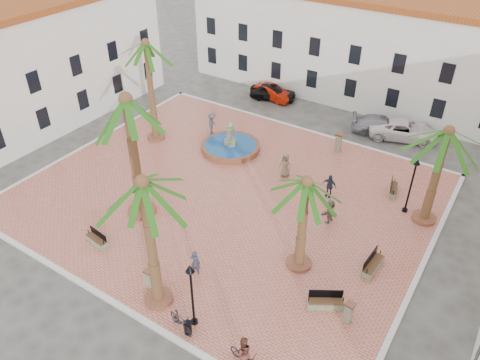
{
  "coord_description": "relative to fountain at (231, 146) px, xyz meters",
  "views": [
    {
      "loc": [
        14.65,
        -21.01,
        18.97
      ],
      "look_at": [
        1.0,
        0.0,
        1.6
      ],
      "focal_mm": 35.0,
      "sensor_mm": 36.0,
      "label": 1
    }
  ],
  "objects": [
    {
      "name": "ground",
      "position": [
        3.04,
        -4.87,
        -0.47
      ],
      "size": [
        120.0,
        120.0,
        0.0
      ],
      "primitive_type": "plane",
      "color": "#56544F",
      "rests_on": "ground"
    },
    {
      "name": "plaza",
      "position": [
        3.04,
        -4.87,
        -0.39
      ],
      "size": [
        26.0,
        22.0,
        0.15
      ],
      "primitive_type": "cube",
      "color": "#D4715B",
      "rests_on": "ground"
    },
    {
      "name": "kerb_n",
      "position": [
        3.04,
        6.13,
        -0.39
      ],
      "size": [
        26.3,
        0.3,
        0.16
      ],
      "primitive_type": "cube",
      "color": "silver",
      "rests_on": "ground"
    },
    {
      "name": "kerb_s",
      "position": [
        3.04,
        -15.87,
        -0.39
      ],
      "size": [
        26.3,
        0.3,
        0.16
      ],
      "primitive_type": "cube",
      "color": "silver",
      "rests_on": "ground"
    },
    {
      "name": "kerb_e",
      "position": [
        16.04,
        -4.87,
        -0.39
      ],
      "size": [
        0.3,
        22.3,
        0.16
      ],
      "primitive_type": "cube",
      "color": "silver",
      "rests_on": "ground"
    },
    {
      "name": "kerb_w",
      "position": [
        -9.96,
        -4.87,
        -0.39
      ],
      "size": [
        0.3,
        22.3,
        0.16
      ],
      "primitive_type": "cube",
      "color": "silver",
      "rests_on": "ground"
    },
    {
      "name": "building_north",
      "position": [
        3.04,
        15.12,
        4.3
      ],
      "size": [
        30.4,
        7.4,
        9.5
      ],
      "color": "white",
      "rests_on": "ground"
    },
    {
      "name": "building_west",
      "position": [
        -15.95,
        -4.87,
        4.55
      ],
      "size": [
        6.4,
        24.4,
        10.0
      ],
      "rotation": [
        0.0,
        0.0,
        1.57
      ],
      "color": "white",
      "rests_on": "ground"
    },
    {
      "name": "fountain",
      "position": [
        0.0,
        0.0,
        0.0
      ],
      "size": [
        4.55,
        4.55,
        2.35
      ],
      "color": "#945237",
      "rests_on": "plaza"
    },
    {
      "name": "palm_nw",
      "position": [
        -6.06,
        -1.8,
        6.7
      ],
      "size": [
        4.61,
        4.61,
        8.15
      ],
      "color": "#945237",
      "rests_on": "plaza"
    },
    {
      "name": "palm_sw",
      "position": [
        -0.4,
        -9.55,
        6.65
      ],
      "size": [
        5.79,
        5.79,
        8.31
      ],
      "color": "#945237",
      "rests_on": "plaza"
    },
    {
      "name": "palm_s",
      "position": [
        5.31,
        -14.5,
        6.29
      ],
      "size": [
        4.75,
        4.75,
        7.75
      ],
      "color": "#945237",
      "rests_on": "plaza"
    },
    {
      "name": "palm_e",
      "position": [
        10.18,
        -8.29,
        4.59
      ],
      "size": [
        4.66,
        4.66,
        5.97
      ],
      "color": "#945237",
      "rests_on": "plaza"
    },
    {
      "name": "palm_ne",
      "position": [
        14.98,
        -0.45,
        5.22
      ],
      "size": [
        4.87,
        4.87,
        6.66
      ],
      "color": "#945237",
      "rests_on": "plaza"
    },
    {
      "name": "bench_s",
      "position": [
        -0.6,
        -13.22,
        -0.08
      ],
      "size": [
        1.65,
        0.69,
        0.84
      ],
      "rotation": [
        0.0,
        0.0,
        -0.13
      ],
      "color": "gray",
      "rests_on": "plaza"
    },
    {
      "name": "bench_se",
      "position": [
        12.68,
        -10.24,
        -0.05
      ],
      "size": [
        1.85,
        1.44,
        0.97
      ],
      "rotation": [
        0.0,
        0.0,
        0.55
      ],
      "color": "gray",
      "rests_on": "plaza"
    },
    {
      "name": "bench_e",
      "position": [
        13.77,
        -6.42,
        -0.04
      ],
      "size": [
        0.7,
        1.94,
        1.01
      ],
      "rotation": [
        0.0,
        0.0,
        1.51
      ],
      "color": "gray",
      "rests_on": "plaza"
    },
    {
      "name": "bench_ne",
      "position": [
        12.43,
        1.31,
        -0.08
      ],
      "size": [
        0.87,
        1.69,
        0.85
      ],
      "rotation": [
        0.0,
        0.0,
        1.82
      ],
      "color": "gray",
      "rests_on": "plaza"
    },
    {
      "name": "lamppost_s",
      "position": [
        7.72,
        -14.65,
        2.34
      ],
      "size": [
        0.43,
        0.43,
        3.93
      ],
      "color": "black",
      "rests_on": "plaza"
    },
    {
      "name": "lamppost_e",
      "position": [
        13.72,
        -0.26,
        2.38
      ],
      "size": [
        0.43,
        0.43,
        3.99
      ],
      "color": "black",
      "rests_on": "plaza"
    },
    {
      "name": "bollard_se",
      "position": [
        4.43,
        -14.1,
        0.36
      ],
      "size": [
        0.47,
        0.47,
        1.3
      ],
      "rotation": [
        0.0,
        0.0,
        0.02
      ],
      "color": "gray",
      "rests_on": "plaza"
    },
    {
      "name": "bollard_n",
      "position": [
        7.06,
        4.4,
        0.45
      ],
      "size": [
        0.56,
        0.56,
        1.49
      ],
      "rotation": [
        0.0,
        0.0,
        0.06
      ],
      "color": "gray",
      "rests_on": "plaza"
    },
    {
      "name": "bollard_e",
      "position": [
        13.98,
        -10.46,
        0.34
      ],
      "size": [
        0.5,
        0.5,
        1.27
      ],
      "rotation": [
        0.0,
        0.0,
        -0.11
      ],
      "color": "gray",
      "rests_on": "plaza"
    },
    {
      "name": "litter_bin",
      "position": [
        7.84,
        -15.27,
        0.05
      ],
      "size": [
        0.38,
        0.38,
        0.74
      ],
      "primitive_type": "cylinder",
      "color": "black",
      "rests_on": "plaza"
    },
    {
      "name": "cyclist_a",
      "position": [
        5.75,
        -11.93,
        0.46
      ],
      "size": [
        0.63,
        0.47,
        1.57
      ],
      "primitive_type": "imported",
      "rotation": [
        0.0,
        0.0,
        3.31
      ],
      "color": "#35374D",
      "rests_on": "plaza"
    },
    {
      "name": "bicycle_a",
      "position": [
        11.0,
        -15.19,
        0.14
      ],
      "size": [
        1.83,
        0.92,
        0.92
      ],
      "primitive_type": "imported",
      "rotation": [
        0.0,
        0.0,
        1.39
      ],
      "color": "black",
      "rests_on": "plaza"
    },
    {
      "name": "cyclist_b",
      "position": [
        10.95,
        -15.27,
        0.57
      ],
      "size": [
        1.1,
        1.07,
        1.78
      ],
      "primitive_type": "imported",
      "rotation": [
        0.0,
        0.0,
        3.83
      ],
      "color": "brown",
      "rests_on": "plaza"
    },
    {
      "name": "bicycle_b",
      "position": [
        7.41,
        -15.27,
        0.2
      ],
      "size": [
        1.81,
        0.95,
        1.05
      ],
      "primitive_type": "imported",
      "rotation": [
        0.0,
        0.0,
        1.29
      ],
      "color": "black",
      "rests_on": "plaza"
    },
    {
      "name": "pedestrian_fountain_a",
      "position": [
        5.29,
        -0.92,
        0.59
      ],
      "size": [
        0.9,
        0.6,
        1.82
      ],
      "primitive_type": "imported",
      "rotation": [
        0.0,
        0.0,
        -0.02
      ],
      "color": "#7C6E4F",
      "rests_on": "plaza"
    },
    {
      "name": "pedestrian_fountain_b",
      "position": [
        8.9,
        -1.47,
        0.53
      ],
      "size": [
        1.0,
        0.44,
        1.7
      ],
      "primitive_type": "imported",
      "rotation": [
        0.0,
        0.0,
        -0.02
      ],
      "color": "#2D364C",
      "rests_on": "plaza"
    },
    {
      "name": "pedestrian_north",
      "position": [
        -2.6,
        1.2,
        0.63
      ],
      "size": [
        1.09,
        1.4,
        1.91
      ],
      "primitive_type": "imported",
      "rotation": [
        0.0,
        0.0,
        1.92
      ],
      "color": "#46464A",
      "rests_on": "plaza"
    },
    {
      "name": "pedestrian_east",
      "position": [
        10.04,
        -3.89,
        0.48
      ],
      "size": [
        0.63,
        1.53,
        1.6
      ],
      "primitive_type": "imported",
      "rotation": [
        0.0,
        0.0,
        -1.68
      ],
      "color": "#686153",
      "rests_on": "plaza"
    },
    {
      "name": "car_black",
      "position": [
        -1.97,
        10.09,
        0.26
      ],
      "size": [
        4.61,
        2.84,
        1.47
      ],
      "primitive_type": "imported",
      "rotation": [
        0.0,
        0.0,
        1.85
      ],
      "color": "black",
      "rests_on": "ground"
    },
    {
      "name": "car_red",
      "position": [
        -2.07,
        10.06,
        0.2
      ],
      "size": [
        4.18,
        1.87,
        1.33
      ],
      "primitive_type": "imported",
      "rotation": [
        0.0,
        0.0,
        1.46
      ],
      "color": "#AE1503",
      "rests_on": "ground"
    },
    {
      "name": "car_silver",
      "position": [
        8.84,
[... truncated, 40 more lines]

